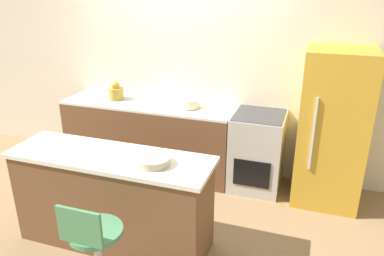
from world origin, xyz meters
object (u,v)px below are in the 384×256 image
Objects in this scene: kettle at (116,92)px; mixing_bowl at (189,103)px; oven_range at (257,151)px; refrigerator at (332,129)px; stool_chair at (96,251)px.

kettle is 0.94× the size of mixing_bowl.
oven_range is 3.88× the size of kettle.
kettle is 1.00m from mixing_bowl.
mixing_bowl is at bearing 179.99° from oven_range.
refrigerator is 6.80× the size of mixing_bowl.
oven_range is at bearing -0.01° from kettle.
refrigerator is 7.21× the size of kettle.
oven_range is 0.99m from mixing_bowl.
kettle reaches higher than mixing_bowl.
refrigerator is 1.65m from mixing_bowl.
refrigerator is 2.65m from kettle.
oven_range is 0.54× the size of refrigerator.
mixing_bowl is (-0.00, 2.16, 0.52)m from stool_chair.
stool_chair is at bearing -111.47° from oven_range.
stool_chair is at bearing -89.95° from mixing_bowl.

